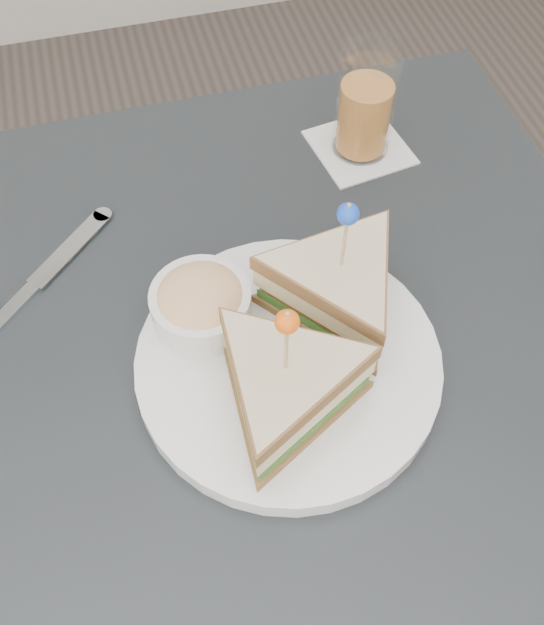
{
  "coord_description": "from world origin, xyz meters",
  "views": [
    {
      "loc": [
        -0.09,
        -0.35,
        1.35
      ],
      "look_at": [
        0.01,
        0.01,
        0.8
      ],
      "focal_mm": 40.0,
      "sensor_mm": 36.0,
      "label": 1
    }
  ],
  "objects": [
    {
      "name": "ground_plane",
      "position": [
        0.0,
        0.0,
        0.0
      ],
      "size": [
        3.5,
        3.5,
        0.0
      ],
      "primitive_type": "plane",
      "color": "#3F3833"
    },
    {
      "name": "table",
      "position": [
        0.0,
        0.0,
        0.67
      ],
      "size": [
        0.8,
        0.8,
        0.75
      ],
      "color": "black",
      "rests_on": "ground"
    },
    {
      "name": "plate_meal",
      "position": [
        0.02,
        -0.02,
        0.8
      ],
      "size": [
        0.33,
        0.31,
        0.17
      ],
      "rotation": [
        0.0,
        0.0,
        -0.03
      ],
      "color": "white",
      "rests_on": "table"
    },
    {
      "name": "cutlery_knife",
      "position": [
        -0.21,
        0.15,
        0.75
      ],
      "size": [
        0.17,
        0.16,
        0.01
      ],
      "rotation": [
        0.0,
        0.0,
        -0.8
      ],
      "color": "silver",
      "rests_on": "table"
    },
    {
      "name": "drink_set",
      "position": [
        0.19,
        0.25,
        0.81
      ],
      "size": [
        0.12,
        0.12,
        0.14
      ],
      "rotation": [
        0.0,
        0.0,
        0.15
      ],
      "color": "silver",
      "rests_on": "table"
    }
  ]
}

